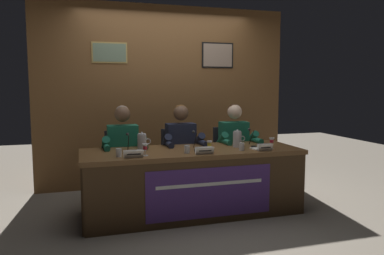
# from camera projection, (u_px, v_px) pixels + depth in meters

# --- Properties ---
(ground_plane) EXTENTS (12.00, 12.00, 0.00)m
(ground_plane) POSITION_uv_depth(u_px,v_px,m) (192.00, 212.00, 4.35)
(ground_plane) COLOR gray
(wall_back_panelled) EXTENTS (3.67, 0.14, 2.60)m
(wall_back_panelled) POSITION_uv_depth(u_px,v_px,m) (165.00, 96.00, 5.51)
(wall_back_panelled) COLOR brown
(wall_back_panelled) RESTS_ON ground_plane
(conference_table) EXTENTS (2.47, 0.86, 0.74)m
(conference_table) POSITION_uv_depth(u_px,v_px,m) (195.00, 172.00, 4.20)
(conference_table) COLOR brown
(conference_table) RESTS_ON ground_plane
(chair_left) EXTENTS (0.44, 0.45, 0.89)m
(chair_left) POSITION_uv_depth(u_px,v_px,m) (122.00, 168.00, 4.68)
(chair_left) COLOR black
(chair_left) RESTS_ON ground_plane
(panelist_left) EXTENTS (0.51, 0.48, 1.22)m
(panelist_left) POSITION_uv_depth(u_px,v_px,m) (124.00, 149.00, 4.46)
(panelist_left) COLOR black
(panelist_left) RESTS_ON ground_plane
(nameplate_left) EXTENTS (0.20, 0.06, 0.08)m
(nameplate_left) POSITION_uv_depth(u_px,v_px,m) (134.00, 154.00, 3.76)
(nameplate_left) COLOR white
(nameplate_left) RESTS_ON conference_table
(juice_glass_left) EXTENTS (0.06, 0.06, 0.12)m
(juice_glass_left) POSITION_uv_depth(u_px,v_px,m) (145.00, 148.00, 3.87)
(juice_glass_left) COLOR white
(juice_glass_left) RESTS_ON conference_table
(water_cup_left) EXTENTS (0.06, 0.06, 0.08)m
(water_cup_left) POSITION_uv_depth(u_px,v_px,m) (119.00, 153.00, 3.81)
(water_cup_left) COLOR silver
(water_cup_left) RESTS_ON conference_table
(microphone_left) EXTENTS (0.06, 0.17, 0.22)m
(microphone_left) POSITION_uv_depth(u_px,v_px,m) (129.00, 147.00, 3.98)
(microphone_left) COLOR black
(microphone_left) RESTS_ON conference_table
(chair_center) EXTENTS (0.44, 0.45, 0.89)m
(chair_center) POSITION_uv_depth(u_px,v_px,m) (178.00, 165.00, 4.89)
(chair_center) COLOR black
(chair_center) RESTS_ON ground_plane
(panelist_center) EXTENTS (0.51, 0.48, 1.22)m
(panelist_center) POSITION_uv_depth(u_px,v_px,m) (182.00, 146.00, 4.67)
(panelist_center) COLOR black
(panelist_center) RESTS_ON ground_plane
(nameplate_center) EXTENTS (0.20, 0.06, 0.08)m
(nameplate_center) POSITION_uv_depth(u_px,v_px,m) (205.00, 151.00, 3.96)
(nameplate_center) COLOR white
(nameplate_center) RESTS_ON conference_table
(juice_glass_center) EXTENTS (0.06, 0.06, 0.12)m
(juice_glass_center) POSITION_uv_depth(u_px,v_px,m) (209.00, 144.00, 4.08)
(juice_glass_center) COLOR white
(juice_glass_center) RESTS_ON conference_table
(water_cup_center) EXTENTS (0.06, 0.06, 0.08)m
(water_cup_center) POSITION_uv_depth(u_px,v_px,m) (187.00, 150.00, 4.02)
(water_cup_center) COLOR silver
(water_cup_center) RESTS_ON conference_table
(microphone_center) EXTENTS (0.06, 0.17, 0.22)m
(microphone_center) POSITION_uv_depth(u_px,v_px,m) (196.00, 144.00, 4.18)
(microphone_center) COLOR black
(microphone_center) RESTS_ON conference_table
(chair_right) EXTENTS (0.44, 0.45, 0.89)m
(chair_right) POSITION_uv_depth(u_px,v_px,m) (230.00, 162.00, 5.09)
(chair_right) COLOR black
(chair_right) RESTS_ON ground_plane
(panelist_right) EXTENTS (0.51, 0.48, 1.22)m
(panelist_right) POSITION_uv_depth(u_px,v_px,m) (236.00, 144.00, 4.87)
(panelist_right) COLOR black
(panelist_right) RESTS_ON ground_plane
(nameplate_right) EXTENTS (0.17, 0.06, 0.08)m
(nameplate_right) POSITION_uv_depth(u_px,v_px,m) (265.00, 147.00, 4.16)
(nameplate_right) COLOR white
(nameplate_right) RESTS_ON conference_table
(juice_glass_right) EXTENTS (0.06, 0.06, 0.12)m
(juice_glass_right) POSITION_uv_depth(u_px,v_px,m) (272.00, 141.00, 4.33)
(juice_glass_right) COLOR white
(juice_glass_right) RESTS_ON conference_table
(water_cup_right) EXTENTS (0.06, 0.06, 0.08)m
(water_cup_right) POSITION_uv_depth(u_px,v_px,m) (242.00, 147.00, 4.19)
(water_cup_right) COLOR silver
(water_cup_right) RESTS_ON conference_table
(microphone_right) EXTENTS (0.06, 0.17, 0.22)m
(microphone_right) POSITION_uv_depth(u_px,v_px,m) (252.00, 141.00, 4.43)
(microphone_right) COLOR black
(microphone_right) RESTS_ON conference_table
(water_pitcher_left_side) EXTENTS (0.15, 0.10, 0.21)m
(water_pitcher_left_side) POSITION_uv_depth(u_px,v_px,m) (142.00, 142.00, 4.19)
(water_pitcher_left_side) COLOR silver
(water_pitcher_left_side) RESTS_ON conference_table
(water_pitcher_right_side) EXTENTS (0.15, 0.10, 0.21)m
(water_pitcher_right_side) POSITION_uv_depth(u_px,v_px,m) (237.00, 139.00, 4.42)
(water_pitcher_right_side) COLOR silver
(water_pitcher_right_side) RESTS_ON conference_table
(document_stack_right) EXTENTS (0.21, 0.15, 0.01)m
(document_stack_right) POSITION_uv_depth(u_px,v_px,m) (261.00, 148.00, 4.29)
(document_stack_right) COLOR white
(document_stack_right) RESTS_ON conference_table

